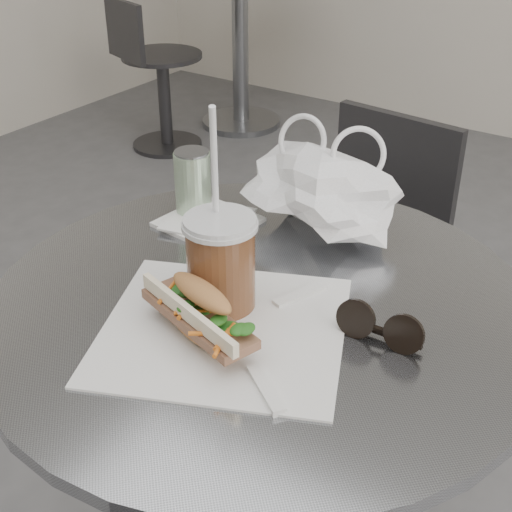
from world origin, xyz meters
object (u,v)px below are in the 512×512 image
Objects in this scene: banh_mi at (200,313)px; drink_can at (193,184)px; chair_far at (352,296)px; iced_coffee at (221,262)px; bg_table at (240,33)px; cafe_table at (261,442)px; bg_chair at (156,84)px; sunglasses at (380,328)px.

banh_mi is 0.34m from drink_can.
iced_coffee is at bearing 106.23° from chair_far.
banh_mi is (1.59, -2.32, 0.31)m from bg_table.
bg_chair is (-1.73, 1.72, -0.15)m from cafe_table.
banh_mi is 0.23m from sunglasses.
cafe_table reaches higher than bg_chair.
bg_table is at bearing 124.90° from iced_coffee.
iced_coffee is 2.50× the size of drink_can.
sunglasses is at bearing 123.94° from chair_far.
cafe_table is at bearing 101.12° from banh_mi.
bg_chair is at bearing 133.63° from drink_can.
bg_table is 6.36× the size of sunglasses.
sunglasses is 0.44m from drink_can.
bg_table is at bearing 125.44° from sunglasses.
bg_table is 1.06× the size of bg_chair.
cafe_table is 0.34m from sunglasses.
bg_table is 2.83m from banh_mi.
drink_can is (-0.41, 0.14, 0.04)m from sunglasses.
banh_mi is (-0.01, -0.12, 0.31)m from cafe_table.
drink_can is at bearing -28.22° from bg_chair.
chair_far is (1.44, -1.57, -0.13)m from bg_table.
sunglasses is at bearing 0.43° from cafe_table.
drink_can is (1.37, -2.06, 0.33)m from bg_table.
cafe_table is at bearing -31.79° from drink_can.
bg_chair is 5.99× the size of sunglasses.
sunglasses is (1.91, -1.72, 0.45)m from bg_chair.
bg_chair is 2.50m from iced_coffee.
iced_coffee is (0.12, -0.67, 0.47)m from chair_far.
bg_table is 0.52m from bg_chair.
chair_far is 2.63× the size of iced_coffee.
cafe_table is 1.09× the size of bg_chair.
drink_can is at bearing 157.26° from sunglasses.
cafe_table is 0.66m from chair_far.
bg_table is 6.47× the size of drink_can.
iced_coffee is (1.57, -2.25, 0.34)m from bg_table.
bg_chair is 2.92× the size of banh_mi.
chair_far reaches higher than bg_chair.
bg_chair is 2.44× the size of iced_coffee.
chair_far is (-0.16, 0.63, -0.13)m from cafe_table.
bg_chair is 2.56m from banh_mi.
bg_chair is at bearing 134.54° from sunglasses.
cafe_table and bg_table have the same top height.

